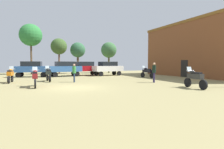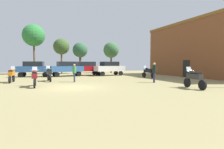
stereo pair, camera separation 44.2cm
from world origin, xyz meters
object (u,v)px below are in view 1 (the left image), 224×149
Objects in this scene: brick_building at (203,49)px; motorcycle_7 at (48,74)px; car_1 at (65,68)px; car_6 at (85,67)px; motorcycle_3 at (35,77)px; motorcycle_2 at (147,72)px; person_1 at (154,71)px; tree_5 at (59,47)px; tree_2 at (109,50)px; person_2 at (74,72)px; motorcycle_1 at (10,75)px; tree_4 at (78,50)px; car_4 at (32,68)px; tree_3 at (31,35)px; car_3 at (108,67)px; motorcycle_8 at (195,78)px.

brick_building reaches higher than motorcycle_7.
car_1 is 3.03m from car_6.
motorcycle_3 is at bearing -170.51° from brick_building.
motorcycle_2 is 13.28m from motorcycle_3.
person_1 is at bearing -33.24° from motorcycle_7.
tree_5 reaches higher than motorcycle_7.
tree_2 reaches higher than person_1.
brick_building reaches higher than motorcycle_2.
tree_5 reaches higher than person_2.
car_1 is 2.65× the size of person_2.
motorcycle_3 is at bearing -59.13° from motorcycle_1.
tree_5 reaches higher than tree_4.
tree_2 is (12.93, 5.73, 3.00)m from car_4.
person_1 is (10.07, -0.60, 0.34)m from motorcycle_3.
tree_3 reaches higher than person_1.
tree_4 is at bearing -41.22° from car_4.
tree_5 reaches higher than car_1.
tree_4 reaches higher than car_4.
motorcycle_3 is at bearing -102.05° from tree_5.
tree_3 is (-1.80, 13.54, 5.50)m from motorcycle_7.
brick_building reaches higher than car_1.
motorcycle_3 is 0.28× the size of tree_3.
tree_4 is (3.14, 6.54, 2.85)m from car_1.
person_1 is at bearing -126.96° from motorcycle_2.
motorcycle_7 is 10.10m from person_1.
motorcycle_7 is 0.50× the size of car_3.
motorcycle_3 is 1.31× the size of person_2.
tree_5 is at bearing -7.55° from car_1.
tree_2 is (8.82, 6.29, 3.00)m from car_1.
motorcycle_7 is at bearing 150.92° from car_1.
motorcycle_3 is 1.00× the size of motorcycle_7.
motorcycle_3 is 21.32m from tree_2.
tree_4 reaches higher than motorcycle_1.
tree_2 is 1.05× the size of tree_4.
car_6 is 12.57m from person_1.
tree_3 is at bearing 45.96° from car_3.
car_4 is 2.49× the size of person_1.
car_3 reaches higher than motorcycle_2.
person_2 is at bearing -75.27° from tree_3.
car_1 reaches higher than motorcycle_2.
tree_4 reaches higher than motorcycle_8.
brick_building is 3.83× the size of car_4.
motorcycle_7 is (-19.51, 0.69, -2.89)m from brick_building.
car_4 is 2.66× the size of person_2.
tree_3 reaches higher than car_4.
car_3 is at bearing 30.80° from motorcycle_1.
motorcycle_7 is 1.31× the size of person_2.
tree_2 is at bearing 43.30° from motorcycle_7.
car_6 reaches higher than person_1.
motorcycle_1 is 3.26m from motorcycle_7.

